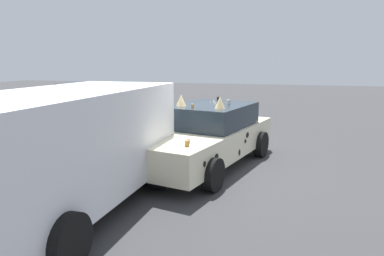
{
  "coord_description": "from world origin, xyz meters",
  "views": [
    {
      "loc": [
        -8.07,
        -1.92,
        2.48
      ],
      "look_at": [
        0.0,
        0.3,
        0.9
      ],
      "focal_mm": 33.79,
      "sensor_mm": 36.0,
      "label": 1
    }
  ],
  "objects_px": {
    "parked_van_near_right": "(65,145)",
    "parked_sedan_behind_left": "(78,97)",
    "art_car_decorated": "(206,135)",
    "parked_sedan_far_right": "(25,110)"
  },
  "relations": [
    {
      "from": "parked_van_near_right",
      "to": "parked_sedan_behind_left",
      "type": "height_order",
      "value": "parked_van_near_right"
    },
    {
      "from": "parked_van_near_right",
      "to": "parked_sedan_behind_left",
      "type": "bearing_deg",
      "value": -146.96
    },
    {
      "from": "art_car_decorated",
      "to": "parked_sedan_behind_left",
      "type": "distance_m",
      "value": 10.77
    },
    {
      "from": "parked_sedan_behind_left",
      "to": "parked_sedan_far_right",
      "type": "bearing_deg",
      "value": -2.26
    },
    {
      "from": "art_car_decorated",
      "to": "parked_van_near_right",
      "type": "xyz_separation_m",
      "value": [
        -3.28,
        1.56,
        0.41
      ]
    },
    {
      "from": "art_car_decorated",
      "to": "parked_sedan_behind_left",
      "type": "xyz_separation_m",
      "value": [
        7.18,
        8.02,
        -0.01
      ]
    },
    {
      "from": "parked_van_near_right",
      "to": "parked_sedan_behind_left",
      "type": "relative_size",
      "value": 1.03
    },
    {
      "from": "parked_sedan_far_right",
      "to": "parked_sedan_behind_left",
      "type": "bearing_deg",
      "value": -162.8
    },
    {
      "from": "parked_sedan_far_right",
      "to": "parked_van_near_right",
      "type": "bearing_deg",
      "value": 52.68
    },
    {
      "from": "art_car_decorated",
      "to": "parked_van_near_right",
      "type": "distance_m",
      "value": 3.65
    }
  ]
}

